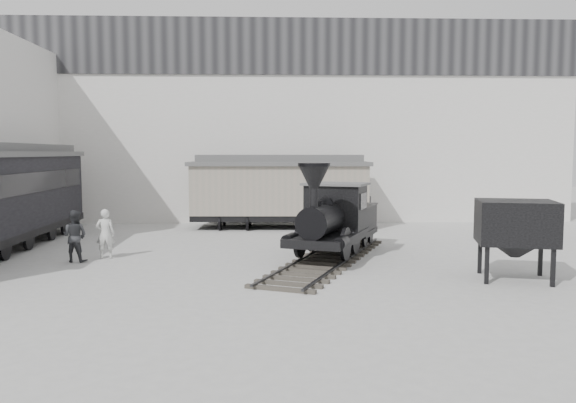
{
  "coord_description": "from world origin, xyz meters",
  "views": [
    {
      "loc": [
        0.15,
        -16.73,
        3.85
      ],
      "look_at": [
        0.88,
        4.35,
        2.0
      ],
      "focal_mm": 35.0,
      "sensor_mm": 36.0,
      "label": 1
    }
  ],
  "objects_px": {
    "boxcar": "(280,190)",
    "coal_hopper": "(516,228)",
    "locomotive": "(333,223)",
    "visitor_a": "(105,234)",
    "visitor_b": "(75,236)"
  },
  "relations": [
    {
      "from": "locomotive",
      "to": "boxcar",
      "type": "relative_size",
      "value": 1.06
    },
    {
      "from": "visitor_a",
      "to": "coal_hopper",
      "type": "bearing_deg",
      "value": 156.41
    },
    {
      "from": "locomotive",
      "to": "visitor_b",
      "type": "height_order",
      "value": "locomotive"
    },
    {
      "from": "locomotive",
      "to": "boxcar",
      "type": "xyz_separation_m",
      "value": [
        -1.79,
        8.23,
        0.7
      ]
    },
    {
      "from": "boxcar",
      "to": "coal_hopper",
      "type": "height_order",
      "value": "boxcar"
    },
    {
      "from": "boxcar",
      "to": "visitor_a",
      "type": "bearing_deg",
      "value": -126.55
    },
    {
      "from": "boxcar",
      "to": "visitor_a",
      "type": "xyz_separation_m",
      "value": [
        -6.49,
        -8.12,
        -1.05
      ]
    },
    {
      "from": "locomotive",
      "to": "visitor_b",
      "type": "relative_size",
      "value": 5.33
    },
    {
      "from": "locomotive",
      "to": "visitor_a",
      "type": "bearing_deg",
      "value": -158.15
    },
    {
      "from": "boxcar",
      "to": "locomotive",
      "type": "bearing_deg",
      "value": -75.65
    },
    {
      "from": "locomotive",
      "to": "visitor_b",
      "type": "bearing_deg",
      "value": -154.46
    },
    {
      "from": "boxcar",
      "to": "coal_hopper",
      "type": "relative_size",
      "value": 3.58
    },
    {
      "from": "visitor_b",
      "to": "boxcar",
      "type": "bearing_deg",
      "value": -118.57
    },
    {
      "from": "boxcar",
      "to": "visitor_b",
      "type": "height_order",
      "value": "boxcar"
    },
    {
      "from": "visitor_b",
      "to": "coal_hopper",
      "type": "distance_m",
      "value": 14.65
    }
  ]
}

